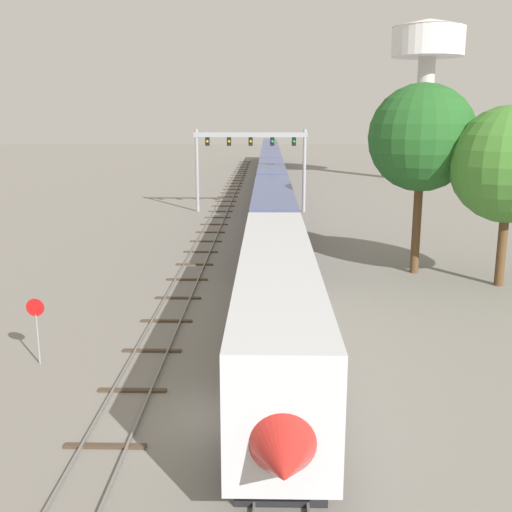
# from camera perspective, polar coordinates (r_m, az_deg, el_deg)

# --- Properties ---
(ground_plane) EXTENTS (400.00, 400.00, 0.00)m
(ground_plane) POSITION_cam_1_polar(r_m,az_deg,el_deg) (21.95, -3.34, -14.87)
(ground_plane) COLOR gray
(track_main) EXTENTS (2.60, 200.00, 0.16)m
(track_main) POSITION_cam_1_polar(r_m,az_deg,el_deg) (79.98, 1.40, 5.74)
(track_main) COLOR slate
(track_main) RESTS_ON ground
(track_near) EXTENTS (2.60, 160.00, 0.16)m
(track_near) POSITION_cam_1_polar(r_m,az_deg,el_deg) (60.41, -3.76, 3.32)
(track_near) COLOR slate
(track_near) RESTS_ON ground
(passenger_train) EXTENTS (3.04, 134.65, 4.80)m
(passenger_train) POSITION_cam_1_polar(r_m,az_deg,el_deg) (80.84, 1.40, 7.63)
(passenger_train) COLOR silver
(passenger_train) RESTS_ON ground
(signal_gantry) EXTENTS (12.10, 0.49, 8.80)m
(signal_gantry) POSITION_cam_1_polar(r_m,az_deg,el_deg) (65.86, -0.51, 9.73)
(signal_gantry) COLOR #999BA0
(signal_gantry) RESTS_ON ground
(water_tower) EXTENTS (11.07, 11.07, 24.37)m
(water_tower) POSITION_cam_1_polar(r_m,az_deg,el_deg) (101.04, 15.74, 17.93)
(water_tower) COLOR beige
(water_tower) RESTS_ON ground
(stop_sign) EXTENTS (0.76, 0.08, 2.88)m
(stop_sign) POSITION_cam_1_polar(r_m,az_deg,el_deg) (27.09, -19.84, -5.81)
(stop_sign) COLOR gray
(stop_sign) RESTS_ON ground
(trackside_tree_left) EXTENTS (6.93, 6.93, 10.88)m
(trackside_tree_left) POSITION_cam_1_polar(r_m,az_deg,el_deg) (39.35, 22.61, 7.87)
(trackside_tree_left) COLOR brown
(trackside_tree_left) RESTS_ON ground
(trackside_tree_mid) EXTENTS (6.83, 6.83, 12.26)m
(trackside_tree_mid) POSITION_cam_1_polar(r_m,az_deg,el_deg) (40.83, 15.24, 10.57)
(trackside_tree_mid) COLOR brown
(trackside_tree_mid) RESTS_ON ground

